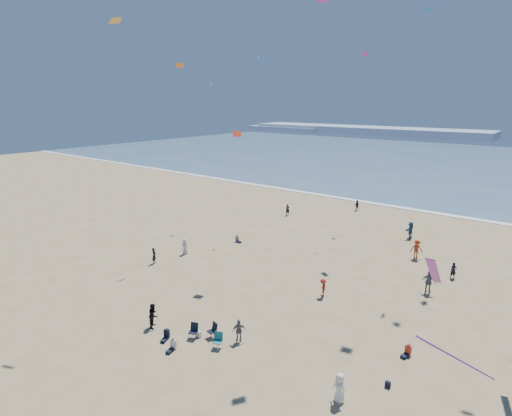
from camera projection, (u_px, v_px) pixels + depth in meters
The scene contains 12 objects.
ground at pixel (143, 369), 22.94m from camera, with size 220.00×220.00×0.00m, color tan.
ocean at pixel (472, 165), 95.35m from camera, with size 220.00×100.00×0.06m, color #476B84.
surf_line at pixel (403, 208), 57.23m from camera, with size 220.00×1.20×0.08m, color white.
headland_far at pixel (363, 130), 187.68m from camera, with size 110.00×20.00×3.20m, color #7A8EA8.
headland_near at pixel (286, 128), 207.74m from camera, with size 40.00×14.00×2.00m, color #7A8EA8.
standing_flyers at pixel (377, 284), 31.62m from camera, with size 33.39×46.18×1.94m.
seated_group at pixel (238, 326), 26.51m from camera, with size 22.10×24.66×0.84m.
chair_cluster at pixel (207, 334), 25.45m from camera, with size 2.79×1.56×1.00m.
white_tote at pixel (198, 334), 26.03m from camera, with size 0.35×0.20×0.40m, color white.
black_backpack at pixel (217, 336), 25.81m from camera, with size 0.30×0.22×0.38m, color black.
navy_bag at pixel (388, 384), 21.45m from camera, with size 0.28×0.18×0.34m, color black.
kites_aloft at pixel (401, 92), 23.42m from camera, with size 37.43×42.20×28.17m.
Camera 1 is at (17.24, -11.60, 14.91)m, focal length 28.00 mm.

